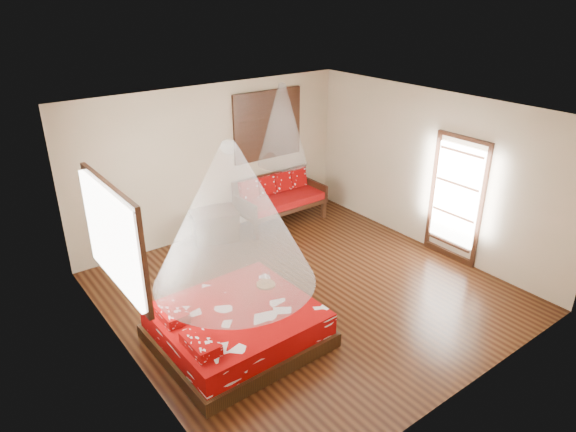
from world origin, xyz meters
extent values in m
cube|color=black|center=(0.00, 0.00, -0.01)|extent=(5.50, 5.50, 0.02)
cube|color=white|center=(0.00, 0.00, 2.81)|extent=(5.50, 5.50, 0.02)
cube|color=tan|center=(-2.76, 0.00, 1.40)|extent=(0.02, 5.50, 2.80)
cube|color=tan|center=(2.76, 0.00, 1.40)|extent=(0.02, 5.50, 2.80)
cube|color=tan|center=(0.00, 2.76, 1.40)|extent=(5.50, 0.02, 2.80)
cube|color=tan|center=(0.00, -2.76, 1.40)|extent=(5.50, 0.02, 2.80)
cube|color=black|center=(-1.50, -0.40, 0.10)|extent=(2.06, 1.87, 0.20)
cube|color=#8D0404|center=(-1.50, -0.40, 0.35)|extent=(1.96, 1.77, 0.30)
cube|color=#8D0404|center=(-2.24, -0.80, 0.57)|extent=(0.30, 0.54, 0.14)
cube|color=#8D0404|center=(-2.25, -0.03, 0.57)|extent=(0.30, 0.54, 0.14)
cube|color=black|center=(0.38, 1.96, 0.21)|extent=(0.08, 0.08, 0.42)
cube|color=black|center=(2.04, 1.96, 0.21)|extent=(0.08, 0.08, 0.42)
cube|color=black|center=(0.38, 2.64, 0.21)|extent=(0.08, 0.08, 0.42)
cube|color=black|center=(2.04, 2.64, 0.21)|extent=(0.08, 0.08, 0.42)
cube|color=black|center=(1.21, 2.30, 0.38)|extent=(1.78, 0.79, 0.08)
cube|color=#930A05|center=(1.21, 2.30, 0.49)|extent=(1.72, 0.73, 0.14)
cube|color=black|center=(1.21, 2.66, 0.67)|extent=(1.78, 0.06, 0.55)
cube|color=black|center=(0.36, 2.30, 0.54)|extent=(0.06, 0.79, 0.30)
cube|color=black|center=(2.06, 2.30, 0.54)|extent=(0.06, 0.79, 0.30)
cube|color=#8D0404|center=(0.61, 2.54, 0.75)|extent=(0.38, 0.20, 0.39)
cube|color=#8D0404|center=(1.01, 2.54, 0.75)|extent=(0.38, 0.20, 0.39)
cube|color=#8D0404|center=(1.40, 2.54, 0.75)|extent=(0.38, 0.20, 0.39)
cube|color=#8D0404|center=(1.80, 2.54, 0.75)|extent=(0.38, 0.20, 0.39)
cube|color=black|center=(-0.23, 2.45, 0.26)|extent=(0.92, 0.76, 0.52)
cube|color=black|center=(-0.23, 2.45, 0.55)|extent=(0.96, 0.81, 0.05)
cube|color=black|center=(1.21, 2.72, 1.90)|extent=(1.52, 0.06, 1.32)
cube|color=black|center=(1.21, 2.71, 1.90)|extent=(1.35, 0.04, 1.10)
cube|color=black|center=(-2.72, 0.20, 1.70)|extent=(0.08, 1.74, 1.34)
cube|color=white|center=(-2.68, 0.20, 1.70)|extent=(0.04, 1.54, 1.10)
cube|color=black|center=(2.72, -0.60, 1.05)|extent=(0.08, 1.02, 2.16)
cube|color=white|center=(2.70, -0.60, 1.15)|extent=(0.03, 0.82, 1.70)
cylinder|color=brown|center=(-0.85, -0.13, 0.52)|extent=(0.27, 0.27, 0.03)
cone|color=white|center=(-1.50, -0.40, 1.85)|extent=(2.03, 2.03, 1.80)
cone|color=white|center=(1.21, 2.25, 2.00)|extent=(0.95, 0.95, 1.50)
camera|label=1|loc=(-4.32, -5.24, 4.36)|focal=32.00mm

